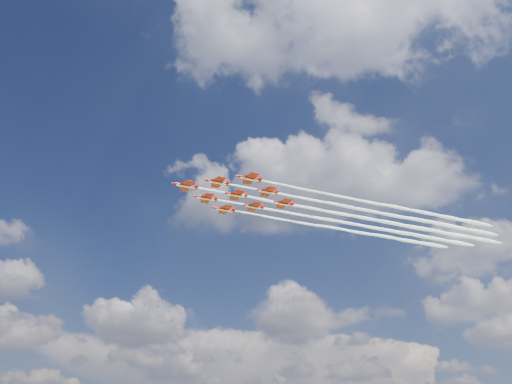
{
  "coord_description": "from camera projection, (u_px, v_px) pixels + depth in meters",
  "views": [
    {
      "loc": [
        45.12,
        -143.99,
        4.0
      ],
      "look_at": [
        0.47,
        2.23,
        83.48
      ],
      "focal_mm": 35.0,
      "sensor_mm": 36.0,
      "label": 1
    }
  ],
  "objects": [
    {
      "name": "jet_lead",
      "position": [
        334.0,
        213.0,
        185.89
      ],
      "size": [
        94.04,
        76.81,
        2.34
      ],
      "rotation": [
        0.0,
        0.0,
        0.68
      ],
      "color": "#AA0E09"
    },
    {
      "name": "jet_row2_port",
      "position": [
        364.0,
        210.0,
        183.66
      ],
      "size": [
        94.04,
        76.81,
        2.34
      ],
      "rotation": [
        0.0,
        0.0,
        0.68
      ],
      "color": "#AA0E09"
    },
    {
      "name": "jet_row2_starb",
      "position": [
        346.0,
        223.0,
        194.11
      ],
      "size": [
        94.04,
        76.81,
        2.34
      ],
      "rotation": [
        0.0,
        0.0,
        0.68
      ],
      "color": "#AA0E09"
    },
    {
      "name": "jet_row3_port",
      "position": [
        395.0,
        207.0,
        181.44
      ],
      "size": [
        94.04,
        76.81,
        2.34
      ],
      "rotation": [
        0.0,
        0.0,
        0.68
      ],
      "color": "#AA0E09"
    },
    {
      "name": "jet_row3_centre",
      "position": [
        375.0,
        220.0,
        191.88
      ],
      "size": [
        94.04,
        76.81,
        2.34
      ],
      "rotation": [
        0.0,
        0.0,
        0.68
      ],
      "color": "#AA0E09"
    },
    {
      "name": "jet_row3_starb",
      "position": [
        357.0,
        232.0,
        202.33
      ],
      "size": [
        94.04,
        76.81,
        2.34
      ],
      "rotation": [
        0.0,
        0.0,
        0.68
      ],
      "color": "#AA0E09"
    },
    {
      "name": "jet_row4_port",
      "position": [
        404.0,
        217.0,
        189.65
      ],
      "size": [
        94.04,
        76.81,
        2.34
      ],
      "rotation": [
        0.0,
        0.0,
        0.68
      ],
      "color": "#AA0E09"
    },
    {
      "name": "jet_row4_starb",
      "position": [
        385.0,
        230.0,
        200.1
      ],
      "size": [
        94.04,
        76.81,
        2.34
      ],
      "rotation": [
        0.0,
        0.0,
        0.68
      ],
      "color": "#AA0E09"
    },
    {
      "name": "jet_tail",
      "position": [
        413.0,
        227.0,
        197.87
      ],
      "size": [
        94.04,
        76.81,
        2.34
      ],
      "rotation": [
        0.0,
        0.0,
        0.68
      ],
      "color": "#AA0E09"
    }
  ]
}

